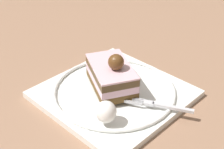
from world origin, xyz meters
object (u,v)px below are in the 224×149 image
Objects in this scene: dessert_plate at (112,93)px; cake_slice at (111,74)px; fork at (157,105)px; whipped_cream_dollop at (106,112)px.

cake_slice is at bearing -115.24° from dessert_plate.
dessert_plate is 0.09m from fork.
fork is (-0.09, 0.02, -0.01)m from whipped_cream_dollop.
dessert_plate is 2.88× the size of fork.
dessert_plate is 0.09m from whipped_cream_dollop.
cake_slice is 0.10m from fork.
dessert_plate is 0.04m from cake_slice.
fork is at bearing 112.48° from dessert_plate.
cake_slice is (-0.01, -0.01, 0.03)m from dessert_plate.
whipped_cream_dollop is (0.06, 0.07, -0.01)m from cake_slice.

